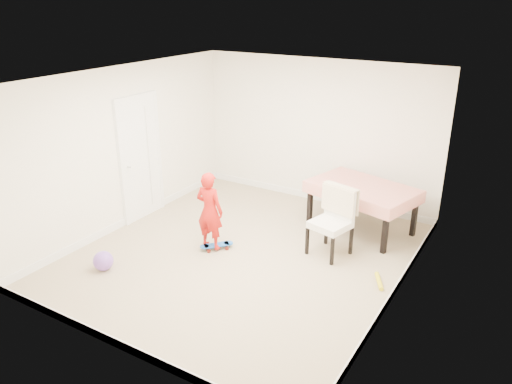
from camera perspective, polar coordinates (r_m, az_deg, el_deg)
The scene contains 17 objects.
ground at distance 7.48m, azimuth -1.46°, elevation -7.12°, with size 5.00×5.00×0.00m, color tan.
ceiling at distance 6.63m, azimuth -1.67°, elevation 12.80°, with size 4.50×5.00×0.04m, color white.
wall_back at distance 9.04m, azimuth 6.96°, elevation 6.78°, with size 4.50×0.04×2.60m, color white.
wall_front at distance 5.20m, azimuth -16.45°, elevation -5.58°, with size 4.50×0.04×2.60m, color white.
wall_left at distance 8.31m, azimuth -14.70°, elevation 4.87°, with size 0.04×5.00×2.60m, color white.
wall_right at distance 6.12m, azimuth 16.35°, elevation -1.35°, with size 0.04×5.00×2.60m, color white.
door at distance 8.58m, azimuth -13.08°, elevation 3.63°, with size 0.10×0.94×2.11m, color white.
baseboard_back at distance 9.45m, azimuth 6.65°, elevation -0.49°, with size 4.50×0.02×0.12m, color white.
baseboard_front at distance 5.85m, azimuth -15.19°, elevation -16.49°, with size 4.50×0.02×0.12m, color white.
baseboard_left at distance 8.74m, azimuth -13.98°, elevation -2.91°, with size 0.02×5.00×0.12m, color white.
baseboard_right at distance 6.69m, azimuth 15.30°, elevation -11.19°, with size 0.02×5.00×0.12m, color white.
dining_table at distance 8.26m, azimuth 11.91°, elevation -1.76°, with size 1.64×1.03×0.77m, color red, non-canonical shape.
dining_chair at distance 7.34m, azimuth 8.48°, elevation -3.45°, with size 0.56×0.64×1.03m, color beige, non-canonical shape.
skateboard at distance 7.63m, azimuth -4.52°, elevation -6.25°, with size 0.51×0.19×0.08m, color blue, non-canonical shape.
child at distance 7.40m, azimuth -5.31°, elevation -2.39°, with size 0.44×0.29×1.20m, color red.
balloon at distance 7.34m, azimuth -17.06°, elevation -7.53°, with size 0.28×0.28×0.28m, color #8252C5.
foam_toy at distance 6.97m, azimuth 13.88°, elevation -9.86°, with size 0.06×0.06×0.40m, color yellow.
Camera 1 is at (3.54, -5.52, 3.61)m, focal length 35.00 mm.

